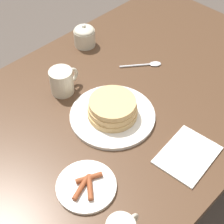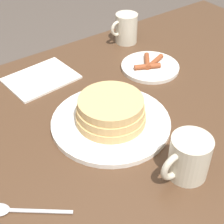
{
  "view_description": "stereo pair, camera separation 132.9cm",
  "coord_description": "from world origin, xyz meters",
  "px_view_note": "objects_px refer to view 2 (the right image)",
  "views": [
    {
      "loc": [
        -0.53,
        -0.54,
        1.56
      ],
      "look_at": [
        -0.03,
        -0.04,
        0.79
      ],
      "focal_mm": 55.0,
      "sensor_mm": 36.0,
      "label": 1
    },
    {
      "loc": [
        0.32,
        0.44,
        1.27
      ],
      "look_at": [
        -0.03,
        -0.04,
        0.79
      ],
      "focal_mm": 55.0,
      "sensor_mm": 36.0,
      "label": 2
    }
  ],
  "objects_px": {
    "creamer_pitcher": "(126,28)",
    "spoon": "(13,210)",
    "napkin": "(41,79)",
    "coffee_mug": "(188,157)",
    "pancake_plate": "(111,115)",
    "side_plate_bacon": "(150,66)"
  },
  "relations": [
    {
      "from": "napkin",
      "to": "spoon",
      "type": "relative_size",
      "value": 1.42
    },
    {
      "from": "pancake_plate",
      "to": "spoon",
      "type": "xyz_separation_m",
      "value": [
        0.27,
        0.09,
        -0.02
      ]
    },
    {
      "from": "pancake_plate",
      "to": "spoon",
      "type": "height_order",
      "value": "pancake_plate"
    },
    {
      "from": "pancake_plate",
      "to": "creamer_pitcher",
      "type": "height_order",
      "value": "creamer_pitcher"
    },
    {
      "from": "pancake_plate",
      "to": "napkin",
      "type": "bearing_deg",
      "value": -79.97
    },
    {
      "from": "napkin",
      "to": "coffee_mug",
      "type": "bearing_deg",
      "value": 99.68
    },
    {
      "from": "pancake_plate",
      "to": "napkin",
      "type": "height_order",
      "value": "pancake_plate"
    },
    {
      "from": "pancake_plate",
      "to": "napkin",
      "type": "xyz_separation_m",
      "value": [
        0.05,
        -0.26,
        -0.02
      ]
    },
    {
      "from": "side_plate_bacon",
      "to": "coffee_mug",
      "type": "relative_size",
      "value": 1.49
    },
    {
      "from": "napkin",
      "to": "spoon",
      "type": "bearing_deg",
      "value": 56.71
    },
    {
      "from": "side_plate_bacon",
      "to": "napkin",
      "type": "bearing_deg",
      "value": -25.11
    },
    {
      "from": "creamer_pitcher",
      "to": "spoon",
      "type": "distance_m",
      "value": 0.66
    },
    {
      "from": "creamer_pitcher",
      "to": "napkin",
      "type": "height_order",
      "value": "creamer_pitcher"
    },
    {
      "from": "pancake_plate",
      "to": "side_plate_bacon",
      "type": "bearing_deg",
      "value": -150.35
    },
    {
      "from": "coffee_mug",
      "to": "napkin",
      "type": "relative_size",
      "value": 0.58
    },
    {
      "from": "creamer_pitcher",
      "to": "coffee_mug",
      "type": "bearing_deg",
      "value": 64.42
    },
    {
      "from": "pancake_plate",
      "to": "side_plate_bacon",
      "type": "relative_size",
      "value": 1.66
    },
    {
      "from": "pancake_plate",
      "to": "spoon",
      "type": "relative_size",
      "value": 2.04
    },
    {
      "from": "side_plate_bacon",
      "to": "coffee_mug",
      "type": "height_order",
      "value": "coffee_mug"
    },
    {
      "from": "creamer_pitcher",
      "to": "spoon",
      "type": "height_order",
      "value": "creamer_pitcher"
    },
    {
      "from": "coffee_mug",
      "to": "creamer_pitcher",
      "type": "relative_size",
      "value": 1.0
    },
    {
      "from": "coffee_mug",
      "to": "napkin",
      "type": "height_order",
      "value": "coffee_mug"
    }
  ]
}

